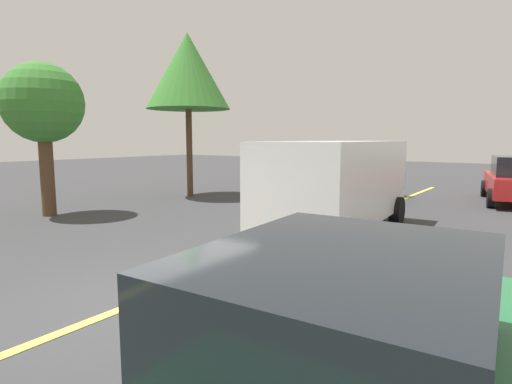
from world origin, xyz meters
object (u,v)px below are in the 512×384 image
object	(u,v)px
car_black_far_lane	(351,178)
car_green_near_curb	(349,373)
white_van	(338,181)
tree_centre_verge	(43,105)
tree_left_verge	(188,72)

from	to	relation	value
car_black_far_lane	car_green_near_curb	bearing A→B (deg)	-157.00
white_van	car_black_far_lane	world-z (taller)	white_van
tree_centre_verge	tree_left_verge	bearing A→B (deg)	-4.03
white_van	car_black_far_lane	distance (m)	5.79
white_van	tree_left_verge	world-z (taller)	tree_left_verge
tree_centre_verge	car_black_far_lane	bearing A→B (deg)	-35.91
car_green_near_curb	tree_left_verge	bearing A→B (deg)	49.10
white_van	tree_centre_verge	world-z (taller)	tree_centre_verge
car_black_far_lane	tree_left_verge	size ratio (longest dim) A/B	0.77
car_green_near_curb	tree_centre_verge	xyz separation A→B (m)	(3.81, 11.05, 2.41)
tree_centre_verge	car_green_near_curb	bearing A→B (deg)	-109.01
tree_left_verge	tree_centre_verge	size ratio (longest dim) A/B	1.42
white_van	tree_centre_verge	bearing A→B (deg)	109.41
car_green_near_curb	white_van	bearing A→B (deg)	25.46
car_black_far_lane	tree_left_verge	xyz separation A→B (m)	(-2.78, 5.57, 4.01)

